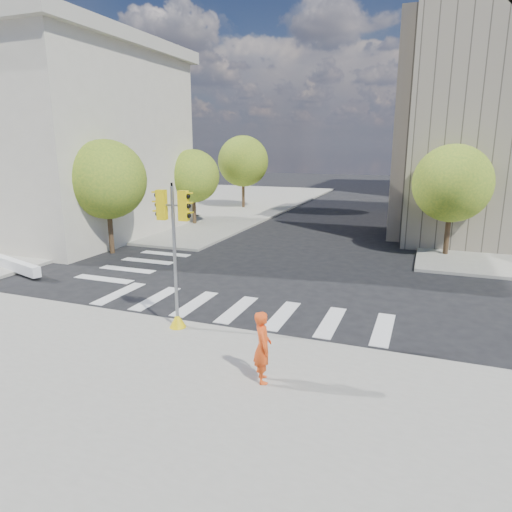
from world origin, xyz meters
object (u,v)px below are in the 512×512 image
Objects in this scene: lamp_far at (451,162)px; traffic_signal at (175,268)px; lamp_near at (460,170)px; photographer at (263,347)px; planter_wall at (7,263)px.

lamp_far is 33.94m from traffic_signal.
lamp_near is at bearing 60.29° from traffic_signal.
planter_wall is (-15.73, 6.02, -0.70)m from photographer.
traffic_signal is (-9.15, -18.60, -2.38)m from lamp_near.
planter_wall is (-21.00, -28.93, -4.18)m from lamp_far.
lamp_far reaches higher than photographer.
planter_wall is at bearing 159.29° from traffic_signal.
traffic_signal reaches higher than photographer.
lamp_near is 1.00× the size of lamp_far.
traffic_signal is at bearing 30.57° from photographer.
traffic_signal is at bearing -0.00° from planter_wall.
lamp_far is 35.99m from planter_wall.
lamp_far is at bearing -36.78° from photographer.
traffic_signal is at bearing -105.68° from lamp_far.
lamp_far reaches higher than traffic_signal.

